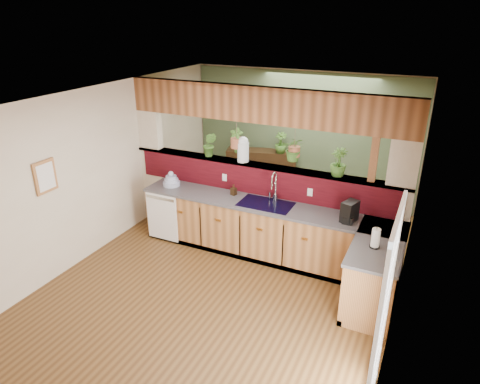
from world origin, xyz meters
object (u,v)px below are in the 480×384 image
at_px(dish_stack, 171,181).
at_px(shelving_console, 261,172).
at_px(paper_towel, 376,238).
at_px(glass_jar, 243,149).
at_px(soap_dispenser, 234,190).
at_px(faucet, 274,185).
at_px(coffee_maker, 349,213).

xyz_separation_m(dish_stack, shelving_console, (0.71, 2.25, -0.48)).
bearing_deg(paper_towel, glass_jar, 156.29).
bearing_deg(shelving_console, paper_towel, -62.75).
distance_m(dish_stack, soap_dispenser, 1.13).
relative_size(dish_stack, paper_towel, 1.06).
relative_size(soap_dispenser, paper_towel, 0.64).
relative_size(faucet, shelving_console, 0.34).
distance_m(soap_dispenser, glass_jar, 0.66).
relative_size(soap_dispenser, glass_jar, 0.43).
bearing_deg(glass_jar, soap_dispenser, -99.38).
distance_m(faucet, glass_jar, 0.80).
bearing_deg(coffee_maker, paper_towel, -33.85).
distance_m(soap_dispenser, shelving_console, 2.25).
bearing_deg(dish_stack, coffee_maker, -1.39).
xyz_separation_m(dish_stack, paper_towel, (3.45, -0.65, 0.05)).
distance_m(dish_stack, glass_jar, 1.37).
bearing_deg(soap_dispenser, shelving_console, 100.88).
distance_m(dish_stack, coffee_maker, 3.00).
height_order(soap_dispenser, paper_towel, paper_towel).
height_order(faucet, coffee_maker, faucet).
bearing_deg(glass_jar, faucet, -19.32).
distance_m(faucet, coffee_maker, 1.22).
bearing_deg(faucet, shelving_console, 117.20).
height_order(paper_towel, glass_jar, glass_jar).
relative_size(dish_stack, glass_jar, 0.70).
height_order(soap_dispenser, shelving_console, soap_dispenser).
distance_m(coffee_maker, paper_towel, 0.73).
relative_size(paper_towel, glass_jar, 0.67).
relative_size(coffee_maker, shelving_console, 0.21).
distance_m(coffee_maker, glass_jar, 1.96).
height_order(dish_stack, glass_jar, glass_jar).
bearing_deg(dish_stack, soap_dispenser, 4.46).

